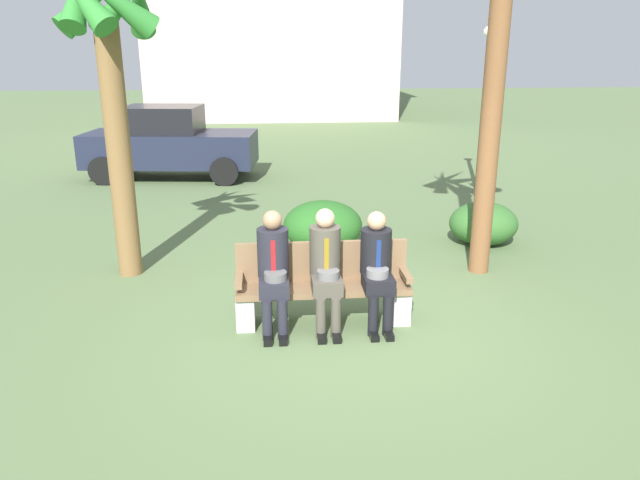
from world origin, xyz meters
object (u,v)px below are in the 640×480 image
(seated_man_right, at_px, (377,264))
(street_lamp, at_px, (485,92))
(palm_tree_short, at_px, (109,52))
(park_bench, at_px, (323,286))
(parked_car_near, at_px, (169,143))
(shrub_mid_lawn, at_px, (483,223))
(seated_man_left, at_px, (273,266))
(shrub_near_bench, at_px, (323,226))
(seated_man_middle, at_px, (326,264))

(seated_man_right, bearing_deg, street_lamp, 61.96)
(seated_man_right, xyz_separation_m, palm_tree_short, (-3.05, 1.87, 2.19))
(park_bench, xyz_separation_m, parked_car_near, (-2.84, 8.07, 0.41))
(shrub_mid_lawn, xyz_separation_m, street_lamp, (1.18, 3.63, 1.75))
(seated_man_left, height_order, street_lamp, street_lamp)
(seated_man_right, bearing_deg, shrub_mid_lawn, 50.89)
(shrub_near_bench, bearing_deg, parked_car_near, 118.99)
(palm_tree_short, xyz_separation_m, parked_car_near, (-0.36, 6.33, -2.07))
(palm_tree_short, bearing_deg, park_bench, -35.09)
(seated_man_left, distance_m, parked_car_near, 8.51)
(seated_man_left, relative_size, seated_man_middle, 0.99)
(seated_man_middle, distance_m, shrub_near_bench, 2.68)
(park_bench, bearing_deg, seated_man_middle, -80.73)
(shrub_mid_lawn, relative_size, street_lamp, 0.31)
(palm_tree_short, relative_size, shrub_near_bench, 3.43)
(park_bench, relative_size, seated_man_left, 1.46)
(seated_man_left, xyz_separation_m, seated_man_right, (1.12, -0.00, -0.02))
(park_bench, bearing_deg, shrub_mid_lawn, 42.73)
(park_bench, bearing_deg, street_lamp, 57.46)
(shrub_near_bench, bearing_deg, seated_man_right, -82.63)
(seated_man_middle, xyz_separation_m, palm_tree_short, (-2.50, 1.87, 2.17))
(shrub_near_bench, bearing_deg, seated_man_left, -106.42)
(seated_man_middle, distance_m, palm_tree_short, 3.80)
(parked_car_near, bearing_deg, seated_man_middle, -70.77)
(parked_car_near, bearing_deg, seated_man_left, -74.37)
(shrub_mid_lawn, height_order, parked_car_near, parked_car_near)
(shrub_near_bench, relative_size, shrub_mid_lawn, 1.13)
(parked_car_near, bearing_deg, palm_tree_short, -86.71)
(park_bench, distance_m, street_lamp, 7.52)
(seated_man_right, bearing_deg, seated_man_middle, 179.53)
(shrub_near_bench, xyz_separation_m, street_lamp, (3.71, 3.66, 1.71))
(seated_man_left, relative_size, seated_man_right, 1.03)
(parked_car_near, distance_m, street_lamp, 7.15)
(seated_man_middle, relative_size, parked_car_near, 0.33)
(seated_man_left, xyz_separation_m, seated_man_middle, (0.56, 0.00, 0.00))
(seated_man_right, distance_m, palm_tree_short, 4.20)
(seated_man_right, distance_m, shrub_mid_lawn, 3.49)
(shrub_mid_lawn, bearing_deg, parked_car_near, 135.49)
(shrub_mid_lawn, bearing_deg, palm_tree_short, -171.11)
(seated_man_middle, height_order, parked_car_near, parked_car_near)
(park_bench, distance_m, parked_car_near, 8.56)
(park_bench, distance_m, seated_man_middle, 0.34)
(park_bench, distance_m, palm_tree_short, 3.91)
(seated_man_left, bearing_deg, parked_car_near, 105.63)
(seated_man_right, height_order, parked_car_near, parked_car_near)
(seated_man_left, xyz_separation_m, street_lamp, (4.49, 6.31, 1.36))
(palm_tree_short, bearing_deg, seated_man_right, -31.51)
(seated_man_right, bearing_deg, palm_tree_short, 148.49)
(park_bench, relative_size, shrub_mid_lawn, 1.81)
(seated_man_right, relative_size, palm_tree_short, 0.31)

